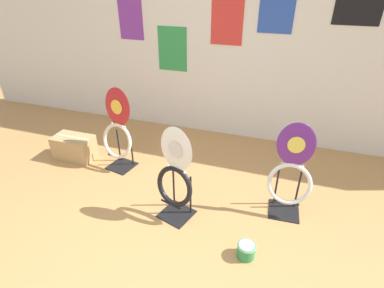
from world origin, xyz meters
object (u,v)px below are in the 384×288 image
toilet_seat_display_crimson_swirl (118,132)px  storage_box (74,147)px  paint_can (246,250)px  toilet_seat_display_white_plain (175,179)px  toilet_seat_display_purple_note (291,174)px

toilet_seat_display_crimson_swirl → storage_box: bearing=-178.7°
storage_box → paint_can: bearing=-20.1°
toilet_seat_display_white_plain → paint_can: (0.70, -0.27, -0.34)m
toilet_seat_display_white_plain → paint_can: size_ratio=6.04×
toilet_seat_display_white_plain → storage_box: bearing=160.2°
toilet_seat_display_purple_note → paint_can: toilet_seat_display_purple_note is taller
toilet_seat_display_purple_note → toilet_seat_display_crimson_swirl: size_ratio=0.96×
toilet_seat_display_white_plain → storage_box: toilet_seat_display_white_plain is taller
toilet_seat_display_white_plain → toilet_seat_display_crimson_swirl: bearing=147.8°
paint_can → toilet_seat_display_white_plain: bearing=159.1°
paint_can → toilet_seat_display_crimson_swirl: bearing=152.5°
toilet_seat_display_crimson_swirl → paint_can: toilet_seat_display_crimson_swirl is taller
toilet_seat_display_crimson_swirl → storage_box: size_ratio=2.00×
toilet_seat_display_purple_note → toilet_seat_display_white_plain: 1.03m
storage_box → toilet_seat_display_purple_note: bearing=-4.1°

